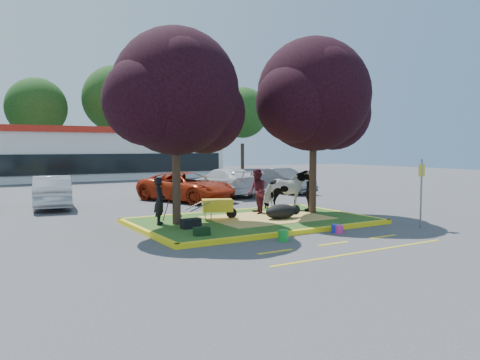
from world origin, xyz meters
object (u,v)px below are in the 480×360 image
calf (281,212)px  wheelbarrow (218,206)px  handler (160,201)px  sign_post (421,186)px  bucket_green (283,236)px  bucket_blue (335,228)px  car_silver (52,192)px  cow (288,190)px  bucket_pink (339,229)px

calf → wheelbarrow: 2.28m
handler → sign_post: (7.61, -4.39, 0.49)m
calf → bucket_green: 3.25m
calf → bucket_blue: calf is taller
car_silver → bucket_blue: bearing=129.7°
calf → bucket_blue: (0.40, -2.40, -0.28)m
wheelbarrow → bucket_blue: wheelbarrow is taller
handler → bucket_blue: (4.55, -3.56, -0.80)m
cow → car_silver: (-7.86, 7.07, -0.26)m
cow → wheelbarrow: size_ratio=1.04×
handler → car_silver: bearing=43.1°
cow → bucket_blue: (-1.14, -4.07, -0.85)m
cow → calf: 2.34m
wheelbarrow → handler: bearing=-160.3°
sign_post → wheelbarrow: bearing=136.0°
bucket_green → bucket_blue: bucket_green is taller
calf → handler: size_ratio=0.79×
calf → bucket_blue: 2.45m
cow → bucket_green: cow is taller
cow → wheelbarrow: cow is taller
handler → sign_post: bearing=-92.8°
bucket_blue → bucket_pink: bearing=-86.0°
wheelbarrow → bucket_blue: size_ratio=7.02×
sign_post → bucket_pink: size_ratio=8.67×
bucket_blue → calf: bearing=99.5°
sign_post → bucket_pink: (-3.05, 0.66, -1.29)m
calf → sign_post: size_ratio=0.53×
sign_post → car_silver: sign_post is taller
handler → bucket_blue: size_ratio=5.81×
wheelbarrow → car_silver: car_silver is taller
cow → bucket_pink: size_ratio=7.35×
cow → bucket_green: bearing=147.5°
sign_post → bucket_blue: (-3.06, 0.84, -1.29)m
handler → wheelbarrow: bearing=-64.9°
bucket_green → bucket_blue: size_ratio=1.21×
calf → sign_post: (3.46, -3.24, 1.00)m
cow → bucket_green: size_ratio=6.04×
car_silver → cow: bearing=146.6°
calf → wheelbarrow: size_ratio=0.65×
bucket_pink → bucket_blue: 0.17m
bucket_green → bucket_blue: bearing=6.6°
bucket_blue → wheelbarrow: bearing=124.5°
bucket_green → bucket_pink: (2.26, 0.09, -0.03)m
bucket_pink → calf: bearing=99.1°
calf → bucket_pink: (0.41, -2.58, -0.28)m
bucket_blue → car_silver: size_ratio=0.06×
wheelbarrow → bucket_blue: bearing=-33.7°
calf → wheelbarrow: wheelbarrow is taller
bucket_pink → handler: bearing=140.7°
bucket_blue → cow: bearing=74.3°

